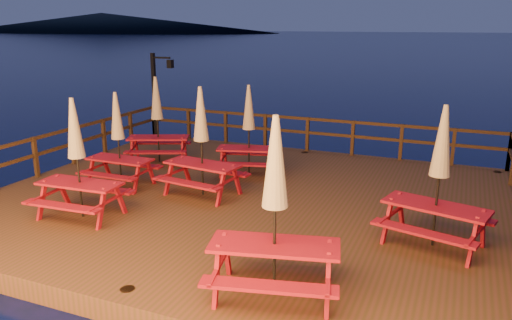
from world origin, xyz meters
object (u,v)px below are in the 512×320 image
object	(u,v)px
lamp_post	(158,88)
picnic_table_2	(77,157)
picnic_table_0	(157,118)
picnic_table_1	(275,205)

from	to	relation	value
lamp_post	picnic_table_2	world-z (taller)	lamp_post
picnic_table_0	picnic_table_1	bearing A→B (deg)	-67.92
lamp_post	picnic_table_2	size ratio (longest dim) A/B	1.18
lamp_post	picnic_table_0	bearing A→B (deg)	-57.35
picnic_table_0	lamp_post	bearing A→B (deg)	99.17
lamp_post	picnic_table_2	bearing A→B (deg)	-69.37
picnic_table_1	picnic_table_2	bearing A→B (deg)	150.76
picnic_table_0	picnic_table_1	world-z (taller)	picnic_table_1
lamp_post	picnic_table_1	size ratio (longest dim) A/B	1.08
picnic_table_1	picnic_table_2	distance (m)	5.09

